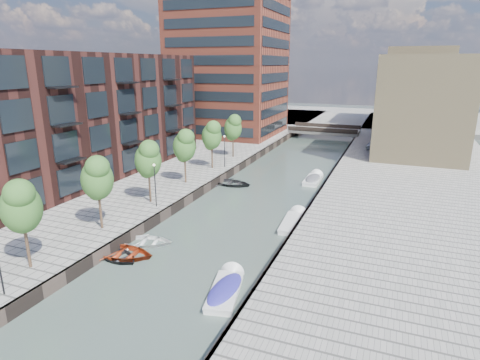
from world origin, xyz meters
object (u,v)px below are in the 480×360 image
Objects in this scene: motorboat_4 at (314,179)px; bridge at (324,130)px; tree_3 at (148,158)px; sloop_4 at (232,185)px; car at (374,144)px; sloop_3 at (146,244)px; motorboat_3 at (226,288)px; tree_1 at (21,205)px; sloop_2 at (123,256)px; tree_2 at (97,177)px; tree_4 at (184,145)px; motorboat_2 at (295,222)px; sloop_1 at (117,258)px; tree_6 at (233,127)px; tree_5 at (212,135)px.

bridge is at bearing 97.69° from motorboat_4.
motorboat_4 is (12.65, 16.29, -5.10)m from tree_3.
car reaches higher than sloop_4.
sloop_3 is 0.82× the size of motorboat_3.
tree_1 reaches higher than motorboat_4.
sloop_2 is 9.22m from motorboat_3.
tree_2 is 14.00m from tree_4.
sloop_2 is 15.21m from motorboat_2.
motorboat_4 is at bearing 94.64° from motorboat_2.
tree_3 reaches higher than sloop_1.
tree_6 is 1.17× the size of motorboat_4.
tree_6 reaches higher than car.
tree_1 reaches higher than sloop_3.
tree_1 is 1.48× the size of sloop_1.
sloop_1 is at bearing -83.95° from tree_6.
tree_2 reaches higher than sloop_2.
sloop_3 is (0.62, 2.87, 0.00)m from sloop_1.
sloop_3 is at bearing -139.02° from motorboat_2.
motorboat_3 reaches higher than sloop_3.
motorboat_4 is at bearing 10.27° from tree_5.
bridge reaches higher than car.
tree_4 is at bearing 125.58° from motorboat_3.
sloop_4 is at bearing -16.28° from sloop_3.
car is (4.61, 32.25, 1.54)m from motorboat_2.
motorboat_4 is (0.13, 26.79, 0.01)m from motorboat_3.
tree_2 is 1.48× the size of sloop_1.
sloop_4 is at bearing -148.33° from motorboat_4.
sloop_4 is 23.08m from motorboat_3.
bridge is 2.56× the size of motorboat_4.
tree_6 is at bearing 159.58° from motorboat_4.
sloop_4 is at bearing 70.10° from tree_3.
tree_6 reaches higher than motorboat_3.
sloop_1 is at bearing -95.43° from car.
sloop_2 is (3.43, 5.01, -5.31)m from tree_1.
tree_4 reaches higher than motorboat_3.
motorboat_3 is at bearing -68.33° from tree_6.
sloop_3 is (3.84, -27.51, -5.31)m from tree_6.
sloop_2 is 0.91× the size of motorboat_2.
motorboat_4 is (-1.15, 14.15, 0.10)m from motorboat_2.
sloop_2 is at bearing 154.81° from sloop_3.
sloop_1 is at bearing -36.48° from tree_2.
sloop_3 is at bearing -111.13° from motorboat_4.
sloop_2 is at bearing 55.63° from tree_1.
bridge is at bearing -4.60° from sloop_4.
bridge is 36.38m from sloop_4.
tree_6 is at bearing 90.00° from tree_1.
sloop_4 is (0.53, 19.92, 0.00)m from sloop_2.
sloop_4 is (3.96, 3.93, -5.31)m from tree_4.
sloop_3 is at bearing -177.83° from sloop_4.
bridge is 2.18× the size of tree_2.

